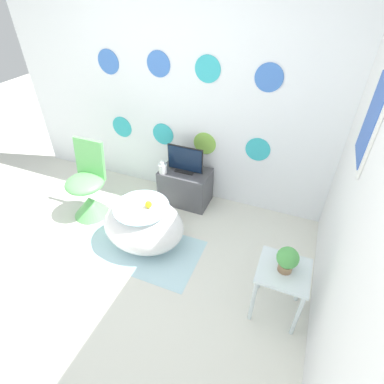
{
  "coord_description": "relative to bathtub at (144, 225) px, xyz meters",
  "views": [
    {
      "loc": [
        1.26,
        -1.04,
        2.32
      ],
      "look_at": [
        0.48,
        0.88,
        0.76
      ],
      "focal_mm": 28.0,
      "sensor_mm": 36.0,
      "label": 1
    }
  ],
  "objects": [
    {
      "name": "ground_plane",
      "position": [
        0.02,
        -0.81,
        -0.26
      ],
      "size": [
        12.0,
        12.0,
        0.0
      ],
      "primitive_type": "plane",
      "color": "silver"
    },
    {
      "name": "wall_back_dotted",
      "position": [
        0.02,
        1.04,
        1.04
      ],
      "size": [
        4.29,
        0.05,
        2.6
      ],
      "color": "white",
      "rests_on": "ground_plane"
    },
    {
      "name": "wall_right",
      "position": [
        1.68,
        0.11,
        1.05
      ],
      "size": [
        0.06,
        2.82,
        2.6
      ],
      "color": "white",
      "rests_on": "ground_plane"
    },
    {
      "name": "rug",
      "position": [
        -0.05,
        -0.09,
        -0.25
      ],
      "size": [
        1.31,
        0.68,
        0.01
      ],
      "color": "silver",
      "rests_on": "ground_plane"
    },
    {
      "name": "bathtub",
      "position": [
        0.0,
        0.0,
        0.0
      ],
      "size": [
        0.83,
        0.65,
        0.51
      ],
      "color": "white",
      "rests_on": "ground_plane"
    },
    {
      "name": "rubber_duck",
      "position": [
        0.08,
        0.0,
        0.29
      ],
      "size": [
        0.07,
        0.07,
        0.08
      ],
      "color": "yellow",
      "rests_on": "bathtub"
    },
    {
      "name": "chair",
      "position": [
        -0.81,
        0.18,
        0.02
      ],
      "size": [
        0.42,
        0.42,
        0.87
      ],
      "color": "#66C166",
      "rests_on": "ground_plane"
    },
    {
      "name": "tv_cabinet",
      "position": [
        0.11,
        0.81,
        -0.04
      ],
      "size": [
        0.57,
        0.36,
        0.43
      ],
      "color": "#4C4C51",
      "rests_on": "ground_plane"
    },
    {
      "name": "tv",
      "position": [
        0.11,
        0.81,
        0.32
      ],
      "size": [
        0.42,
        0.12,
        0.31
      ],
      "color": "black",
      "rests_on": "tv_cabinet"
    },
    {
      "name": "vase",
      "position": [
        -0.11,
        0.69,
        0.24
      ],
      "size": [
        0.1,
        0.1,
        0.14
      ],
      "color": "white",
      "rests_on": "tv_cabinet"
    },
    {
      "name": "side_table",
      "position": [
        1.37,
        -0.26,
        0.15
      ],
      "size": [
        0.39,
        0.37,
        0.51
      ],
      "color": "silver",
      "rests_on": "ground_plane"
    },
    {
      "name": "potted_plant_left",
      "position": [
        1.37,
        -0.26,
        0.38
      ],
      "size": [
        0.16,
        0.16,
        0.22
      ],
      "color": "#8C6B4C",
      "rests_on": "side_table"
    }
  ]
}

